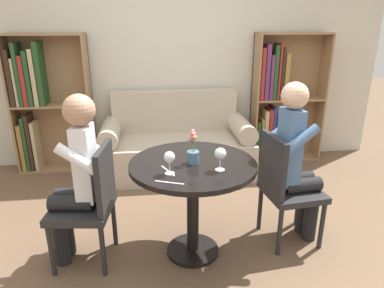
{
  "coord_description": "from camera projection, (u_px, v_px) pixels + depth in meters",
  "views": [
    {
      "loc": [
        -0.27,
        -2.22,
        1.69
      ],
      "look_at": [
        0.0,
        0.05,
        0.87
      ],
      "focal_mm": 32.0,
      "sensor_mm": 36.0,
      "label": 1
    }
  ],
  "objects": [
    {
      "name": "ground_plane",
      "position": [
        193.0,
        251.0,
        2.67
      ],
      "size": [
        16.0,
        16.0,
        0.0
      ],
      "primitive_type": "plane",
      "color": "brown"
    },
    {
      "name": "back_wall",
      "position": [
        173.0,
        52.0,
        4.08
      ],
      "size": [
        5.2,
        0.05,
        2.7
      ],
      "color": "beige",
      "rests_on": "ground_plane"
    },
    {
      "name": "round_table",
      "position": [
        193.0,
        182.0,
        2.47
      ],
      "size": [
        0.91,
        0.91,
        0.75
      ],
      "color": "black",
      "rests_on": "ground_plane"
    },
    {
      "name": "couch",
      "position": [
        177.0,
        146.0,
        4.03
      ],
      "size": [
        1.71,
        0.8,
        0.92
      ],
      "color": "#B7A893",
      "rests_on": "ground_plane"
    },
    {
      "name": "bookshelf_left",
      "position": [
        41.0,
        102.0,
        3.94
      ],
      "size": [
        0.88,
        0.28,
        1.58
      ],
      "color": "#93704C",
      "rests_on": "ground_plane"
    },
    {
      "name": "bookshelf_right",
      "position": [
        277.0,
        100.0,
        4.27
      ],
      "size": [
        0.88,
        0.28,
        1.58
      ],
      "color": "#93704C",
      "rests_on": "ground_plane"
    },
    {
      "name": "chair_left",
      "position": [
        91.0,
        200.0,
        2.43
      ],
      "size": [
        0.47,
        0.47,
        0.9
      ],
      "rotation": [
        0.0,
        0.0,
        -1.69
      ],
      "color": "#232326",
      "rests_on": "ground_plane"
    },
    {
      "name": "chair_right",
      "position": [
        285.0,
        185.0,
        2.66
      ],
      "size": [
        0.47,
        0.47,
        0.9
      ],
      "rotation": [
        0.0,
        0.0,
        1.69
      ],
      "color": "#232326",
      "rests_on": "ground_plane"
    },
    {
      "name": "person_left",
      "position": [
        76.0,
        176.0,
        2.37
      ],
      "size": [
        0.44,
        0.37,
        1.26
      ],
      "rotation": [
        0.0,
        0.0,
        -1.69
      ],
      "color": "black",
      "rests_on": "ground_plane"
    },
    {
      "name": "person_right",
      "position": [
        297.0,
        161.0,
        2.62
      ],
      "size": [
        0.44,
        0.37,
        1.29
      ],
      "rotation": [
        0.0,
        0.0,
        1.69
      ],
      "color": "black",
      "rests_on": "ground_plane"
    },
    {
      "name": "wine_glass_left",
      "position": [
        169.0,
        158.0,
        2.2
      ],
      "size": [
        0.07,
        0.07,
        0.15
      ],
      "color": "white",
      "rests_on": "round_table"
    },
    {
      "name": "wine_glass_right",
      "position": [
        220.0,
        154.0,
        2.25
      ],
      "size": [
        0.08,
        0.08,
        0.16
      ],
      "color": "white",
      "rests_on": "round_table"
    },
    {
      "name": "flower_vase",
      "position": [
        193.0,
        152.0,
        2.38
      ],
      "size": [
        0.08,
        0.08,
        0.24
      ],
      "color": "slate",
      "rests_on": "round_table"
    },
    {
      "name": "knife_left_setting",
      "position": [
        168.0,
        171.0,
        2.27
      ],
      "size": [
        0.09,
        0.18,
        0.0
      ],
      "color": "silver",
      "rests_on": "round_table"
    },
    {
      "name": "fork_left_setting",
      "position": [
        169.0,
        182.0,
        2.11
      ],
      "size": [
        0.18,
        0.08,
        0.0
      ],
      "color": "silver",
      "rests_on": "round_table"
    }
  ]
}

